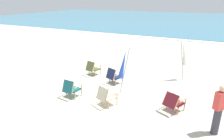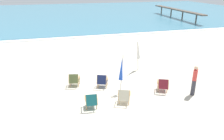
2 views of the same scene
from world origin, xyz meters
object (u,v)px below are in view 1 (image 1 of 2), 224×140
umbrella_furled_white (184,54)px  beach_chair_back_left (174,102)px  beach_chair_mid_center (106,96)px  person_near_chairs (219,110)px  beach_chair_front_left (114,76)px  beach_chair_front_right (71,88)px  beach_chair_far_center (93,68)px  umbrella_furled_blue (123,65)px

umbrella_furled_white → beach_chair_back_left: bearing=-87.3°
beach_chair_mid_center → person_near_chairs: 3.82m
person_near_chairs → beach_chair_mid_center: bearing=179.3°
beach_chair_front_left → umbrella_furled_white: bearing=33.9°
beach_chair_mid_center → beach_chair_front_right: bearing=-179.3°
beach_chair_front_right → beach_chair_far_center: 2.64m
beach_chair_mid_center → umbrella_furled_white: size_ratio=0.41×
beach_chair_far_center → umbrella_furled_blue: umbrella_furled_blue is taller
beach_chair_front_right → person_near_chairs: person_near_chairs is taller
umbrella_furled_blue → beach_chair_front_right: bearing=-147.1°
umbrella_furled_blue → umbrella_furled_white: bearing=53.8°
umbrella_furled_white → person_near_chairs: umbrella_furled_white is taller
beach_chair_mid_center → person_near_chairs: size_ratio=0.52×
beach_chair_back_left → beach_chair_far_center: bearing=157.3°
beach_chair_front_left → person_near_chairs: bearing=-25.0°
beach_chair_front_left → person_near_chairs: person_near_chairs is taller
umbrella_furled_blue → beach_chair_mid_center: bearing=-100.3°
beach_chair_front_left → beach_chair_back_left: 3.33m
umbrella_furled_blue → person_near_chairs: (3.58, -1.20, -0.52)m
beach_chair_front_left → beach_chair_back_left: (3.05, -1.35, -0.01)m
beach_chair_mid_center → umbrella_furled_blue: bearing=79.7°
beach_chair_front_left → umbrella_furled_white: umbrella_furled_white is taller
beach_chair_far_center → beach_chair_mid_center: size_ratio=0.97×
beach_chair_front_right → beach_chair_mid_center: bearing=0.7°
beach_chair_front_left → beach_chair_front_right: bearing=-115.7°
beach_chair_front_right → beach_chair_front_left: size_ratio=0.97×
beach_chair_mid_center → umbrella_furled_blue: (0.21, 1.16, 0.93)m
beach_chair_front_right → beach_chair_mid_center: beach_chair_mid_center is taller
beach_chair_front_right → umbrella_furled_white: bearing=45.8°
beach_chair_front_right → person_near_chairs: (5.40, -0.03, 0.41)m
beach_chair_front_right → beach_chair_back_left: 4.09m
beach_chair_mid_center → beach_chair_front_left: 2.11m
beach_chair_back_left → person_near_chairs: 1.61m
beach_chair_back_left → umbrella_furled_blue: (-2.21, 0.49, 0.94)m
beach_chair_front_right → beach_chair_far_center: beach_chair_front_right is taller
beach_chair_front_left → beach_chair_mid_center: bearing=-72.7°
beach_chair_front_left → person_near_chairs: 4.90m
umbrella_furled_white → beach_chair_front_right: bearing=-134.2°
beach_chair_mid_center → umbrella_furled_white: (2.26, 3.96, 0.93)m
beach_chair_front_left → umbrella_furled_white: 3.61m
beach_chair_far_center → umbrella_furled_white: (4.39, 1.39, 0.94)m
beach_chair_front_right → umbrella_furled_white: size_ratio=0.39×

